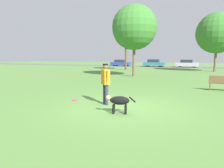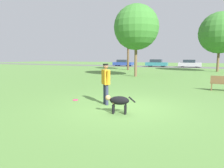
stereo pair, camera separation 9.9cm
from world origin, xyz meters
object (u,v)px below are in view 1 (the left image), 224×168
(person, at_px, (106,81))
(parked_car_silver, at_px, (187,64))
(dog, at_px, (118,101))
(tree_far_right, at_px, (217,33))
(frisbee, at_px, (75,100))
(tree_mid_center, at_px, (134,27))
(park_bench, at_px, (223,83))
(parked_car_teal, at_px, (154,63))
(parked_car_blue, at_px, (121,63))
(tree_far_left, at_px, (126,36))

(person, distance_m, parked_car_silver, 31.45)
(person, bearing_deg, dog, -0.36)
(dog, distance_m, tree_far_right, 23.57)
(dog, bearing_deg, tree_far_right, -115.04)
(person, distance_m, frisbee, 1.81)
(frisbee, bearing_deg, tree_mid_center, 94.47)
(dog, relative_size, parked_car_silver, 0.26)
(park_bench, bearing_deg, parked_car_teal, -68.90)
(dog, bearing_deg, park_bench, -134.00)
(parked_car_silver, height_order, park_bench, parked_car_silver)
(tree_mid_center, relative_size, parked_car_blue, 1.64)
(person, xyz_separation_m, tree_far_left, (-6.38, 20.23, 3.86))
(frisbee, xyz_separation_m, park_bench, (6.09, 5.27, 0.44))
(person, bearing_deg, parked_car_blue, 156.06)
(dog, bearing_deg, parked_car_silver, -105.16)
(dog, distance_m, parked_car_silver, 32.40)
(person, xyz_separation_m, parked_car_silver, (1.29, 31.42, -0.29))
(dog, bearing_deg, parked_car_blue, -83.57)
(person, relative_size, parked_car_teal, 0.39)
(frisbee, height_order, parked_car_silver, parked_car_silver)
(parked_car_blue, bearing_deg, tree_far_left, -63.89)
(parked_car_silver, bearing_deg, frisbee, -94.69)
(person, relative_size, parked_car_silver, 0.41)
(person, bearing_deg, tree_far_left, 153.49)
(dog, bearing_deg, parked_car_teal, -94.77)
(frisbee, xyz_separation_m, parked_car_teal, (-3.06, 31.07, 0.67))
(tree_far_left, relative_size, park_bench, 4.57)
(tree_far_left, height_order, tree_mid_center, tree_mid_center)
(tree_mid_center, relative_size, parked_car_teal, 1.64)
(tree_mid_center, distance_m, parked_car_teal, 20.28)
(person, xyz_separation_m, tree_mid_center, (-2.43, 11.43, 3.64))
(tree_far_right, bearing_deg, parked_car_silver, 111.88)
(frisbee, bearing_deg, person, -5.17)
(tree_far_left, bearing_deg, tree_mid_center, -65.85)
(tree_far_right, bearing_deg, frisbee, -107.20)
(tree_mid_center, bearing_deg, parked_car_silver, 79.47)
(dog, bearing_deg, frisbee, -38.86)
(parked_car_teal, bearing_deg, park_bench, -71.55)
(person, xyz_separation_m, parked_car_teal, (-4.60, 31.21, -0.27))
(frisbee, distance_m, tree_far_right, 23.17)
(tree_far_left, distance_m, parked_car_silver, 14.18)
(dog, distance_m, parked_car_blue, 34.44)
(dog, xyz_separation_m, tree_far_left, (-7.31, 21.21, 4.39))
(parked_car_blue, bearing_deg, tree_far_right, -28.07)
(dog, xyz_separation_m, park_bench, (3.61, 6.39, 0.03))
(person, xyz_separation_m, frisbee, (-1.55, 0.14, -0.94))
(frisbee, distance_m, parked_car_blue, 32.56)
(frisbee, xyz_separation_m, parked_car_blue, (-9.84, 31.04, 0.63))
(tree_far_left, distance_m, tree_mid_center, 9.65)
(tree_far_right, distance_m, parked_car_silver, 11.19)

